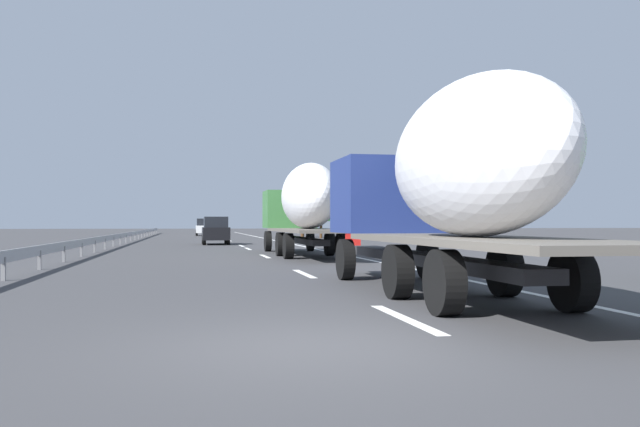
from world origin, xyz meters
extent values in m
plane|color=#38383A|center=(40.00, 0.00, 0.00)|extent=(260.00, 260.00, 0.00)
cube|color=white|center=(2.00, -1.80, 0.00)|extent=(3.20, 0.20, 0.01)
cube|color=white|center=(11.18, -1.80, 0.00)|extent=(3.20, 0.20, 0.01)
cube|color=white|center=(21.40, -1.80, 0.00)|extent=(3.20, 0.20, 0.01)
cube|color=white|center=(30.15, -1.80, 0.00)|extent=(3.20, 0.20, 0.01)
cube|color=white|center=(35.05, -1.80, 0.00)|extent=(3.20, 0.20, 0.01)
cube|color=white|center=(47.83, -1.80, 0.00)|extent=(3.20, 0.20, 0.01)
cube|color=white|center=(63.17, -1.80, 0.00)|extent=(3.20, 0.20, 0.01)
cube|color=white|center=(45.00, -5.50, 0.00)|extent=(110.00, 0.20, 0.01)
cube|color=#387038|center=(26.45, -3.60, 2.15)|extent=(2.40, 2.50, 1.90)
cube|color=black|center=(27.55, -3.60, 2.65)|extent=(0.08, 2.12, 0.80)
cube|color=#262628|center=(23.39, -3.60, 0.67)|extent=(11.23, 0.70, 0.24)
cube|color=#59544C|center=(20.34, -3.60, 1.14)|extent=(9.81, 2.50, 0.12)
ellipsoid|color=white|center=(20.65, -3.60, 2.61)|extent=(6.63, 2.20, 2.82)
cube|color=red|center=(15.47, -4.29, 0.90)|extent=(0.04, 0.56, 0.56)
cylinder|color=black|center=(26.45, -2.50, 0.52)|extent=(1.04, 0.30, 1.04)
cylinder|color=black|center=(26.45, -4.70, 0.52)|extent=(1.04, 0.30, 1.04)
cylinder|color=black|center=(21.54, -2.50, 0.52)|extent=(1.04, 0.35, 1.04)
cylinder|color=black|center=(21.54, -4.70, 0.52)|extent=(1.04, 0.35, 1.04)
cylinder|color=black|center=(19.14, -2.50, 0.52)|extent=(1.04, 0.35, 1.04)
cylinder|color=black|center=(19.14, -4.70, 0.52)|extent=(1.04, 0.35, 1.04)
cube|color=navy|center=(8.98, -3.60, 2.15)|extent=(2.40, 2.50, 1.90)
cube|color=black|center=(10.08, -3.60, 2.65)|extent=(0.08, 2.12, 0.80)
cube|color=#262628|center=(6.18, -3.60, 0.67)|extent=(10.29, 0.70, 0.24)
cube|color=#59544C|center=(3.38, -3.60, 1.14)|extent=(8.79, 2.50, 0.12)
ellipsoid|color=white|center=(3.58, -3.60, 2.63)|extent=(6.23, 2.20, 2.86)
cylinder|color=black|center=(8.98, -2.50, 0.52)|extent=(1.04, 0.30, 1.04)
cylinder|color=black|center=(8.98, -4.70, 0.52)|extent=(1.04, 0.30, 1.04)
cylinder|color=black|center=(4.58, -2.50, 0.52)|extent=(1.04, 0.35, 1.04)
cylinder|color=black|center=(4.58, -4.70, 0.52)|extent=(1.04, 0.35, 1.04)
cylinder|color=black|center=(2.18, -2.50, 0.52)|extent=(1.04, 0.35, 1.04)
cylinder|color=black|center=(2.18, -4.70, 0.52)|extent=(1.04, 0.35, 1.04)
cube|color=white|center=(70.65, -0.13, 0.74)|extent=(4.31, 1.78, 0.84)
cube|color=black|center=(70.32, -0.13, 1.56)|extent=(2.37, 1.56, 0.80)
cylinder|color=black|center=(71.98, 0.66, 0.32)|extent=(0.64, 0.22, 0.64)
cylinder|color=black|center=(71.98, -0.92, 0.32)|extent=(0.64, 0.22, 0.64)
cylinder|color=black|center=(69.31, 0.66, 0.32)|extent=(0.64, 0.22, 0.64)
cylinder|color=black|center=(69.31, -0.92, 0.32)|extent=(0.64, 0.22, 0.64)
cube|color=black|center=(38.39, -0.29, 0.74)|extent=(4.35, 1.76, 0.84)
cube|color=black|center=(38.06, -0.29, 1.52)|extent=(2.39, 1.55, 0.71)
cylinder|color=black|center=(39.74, 0.49, 0.32)|extent=(0.64, 0.22, 0.64)
cylinder|color=black|center=(39.74, -1.07, 0.32)|extent=(0.64, 0.22, 0.64)
cylinder|color=black|center=(37.04, 0.49, 0.32)|extent=(0.64, 0.22, 0.64)
cylinder|color=black|center=(37.04, -1.07, 0.32)|extent=(0.64, 0.22, 0.64)
cylinder|color=gray|center=(36.58, -6.70, 1.37)|extent=(0.10, 0.10, 2.73)
cube|color=#2D569E|center=(36.58, -6.70, 3.08)|extent=(0.06, 0.90, 0.70)
cylinder|color=#472D19|center=(59.06, -9.71, 0.90)|extent=(0.36, 0.36, 1.79)
cone|color=#194C1E|center=(59.06, -9.71, 4.28)|extent=(2.59, 2.59, 4.97)
cylinder|color=#472D19|center=(55.27, -10.88, 0.82)|extent=(0.26, 0.26, 1.65)
cone|color=#286B2D|center=(55.27, -10.88, 4.06)|extent=(2.45, 2.45, 4.82)
cube|color=#9EA0A5|center=(43.00, 6.00, 0.60)|extent=(94.00, 0.06, 0.32)
cube|color=slate|center=(10.30, 6.00, 0.30)|extent=(0.10, 0.10, 0.60)
cube|color=slate|center=(14.39, 6.00, 0.30)|extent=(0.10, 0.10, 0.60)
cube|color=slate|center=(18.48, 6.00, 0.30)|extent=(0.10, 0.10, 0.60)
cube|color=slate|center=(22.57, 6.00, 0.30)|extent=(0.10, 0.10, 0.60)
cube|color=slate|center=(26.65, 6.00, 0.30)|extent=(0.10, 0.10, 0.60)
cube|color=slate|center=(30.74, 6.00, 0.30)|extent=(0.10, 0.10, 0.60)
cube|color=slate|center=(34.83, 6.00, 0.30)|extent=(0.10, 0.10, 0.60)
cube|color=slate|center=(38.91, 6.00, 0.30)|extent=(0.10, 0.10, 0.60)
cube|color=slate|center=(43.00, 6.00, 0.30)|extent=(0.10, 0.10, 0.60)
cube|color=slate|center=(47.09, 6.00, 0.30)|extent=(0.10, 0.10, 0.60)
cube|color=slate|center=(51.17, 6.00, 0.30)|extent=(0.10, 0.10, 0.60)
cube|color=slate|center=(55.26, 6.00, 0.30)|extent=(0.10, 0.10, 0.60)
cube|color=slate|center=(59.35, 6.00, 0.30)|extent=(0.10, 0.10, 0.60)
cube|color=slate|center=(63.43, 6.00, 0.30)|extent=(0.10, 0.10, 0.60)
cube|color=slate|center=(67.52, 6.00, 0.30)|extent=(0.10, 0.10, 0.60)
cube|color=slate|center=(71.61, 6.00, 0.30)|extent=(0.10, 0.10, 0.60)
cube|color=slate|center=(75.70, 6.00, 0.30)|extent=(0.10, 0.10, 0.60)
cube|color=slate|center=(79.78, 6.00, 0.30)|extent=(0.10, 0.10, 0.60)
cube|color=slate|center=(83.87, 6.00, 0.30)|extent=(0.10, 0.10, 0.60)
cube|color=slate|center=(87.96, 6.00, 0.30)|extent=(0.10, 0.10, 0.60)
camera|label=1|loc=(-7.77, 1.40, 1.45)|focal=37.76mm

